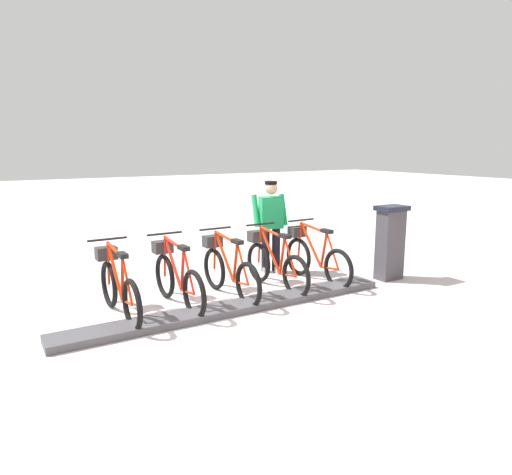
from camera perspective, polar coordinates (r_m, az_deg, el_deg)
The scene contains 9 objects.
ground_plane at distance 6.64m, azimuth -2.54°, elevation -8.91°, with size 60.00×60.00×0.00m, color beige.
dock_rail_base at distance 6.62m, azimuth -2.54°, elevation -8.50°, with size 0.44×4.96×0.10m, color #47474C.
payment_kiosk at distance 8.34m, azimuth 16.01°, elevation -0.45°, with size 0.36×0.52×1.28m.
bike_docked_0 at distance 8.01m, azimuth 7.15°, elevation -2.29°, with size 1.72×0.54×1.02m.
bike_docked_1 at distance 7.54m, azimuth 2.16°, elevation -3.06°, with size 1.72×0.54×1.02m.
bike_docked_2 at distance 7.13m, azimuth -3.45°, elevation -3.89°, with size 1.72×0.54×1.02m.
bike_docked_3 at distance 6.80m, azimuth -9.69°, elevation -4.77°, with size 1.72×0.54×1.02m.
bike_docked_4 at distance 6.56m, azimuth -16.49°, elevation -5.66°, with size 1.72×0.54×1.02m.
worker_near_rack at distance 8.44m, azimuth 1.82°, elevation 1.78°, with size 0.57×0.69×1.66m.
Camera 1 is at (-5.49, 2.96, 2.26)m, focal length 32.83 mm.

